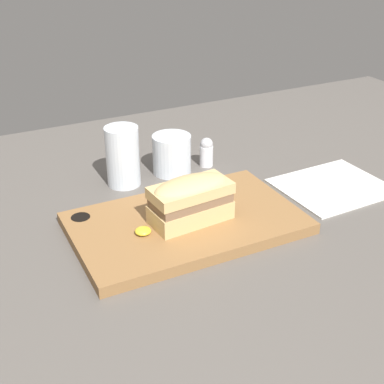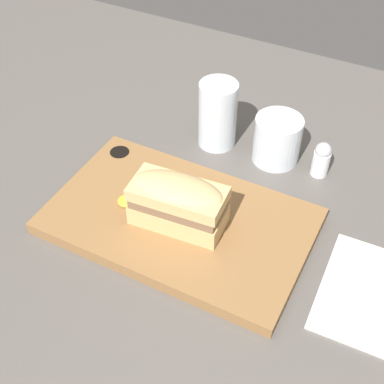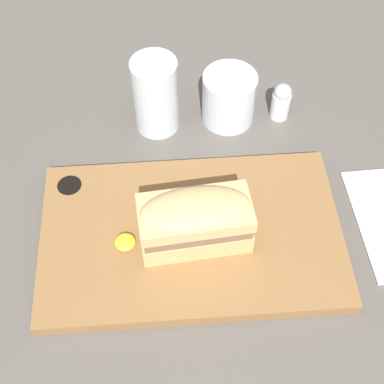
% 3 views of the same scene
% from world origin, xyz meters
% --- Properties ---
extents(dining_table, '(1.89, 1.12, 0.02)m').
position_xyz_m(dining_table, '(0.00, 0.00, 0.01)').
color(dining_table, '#56514C').
rests_on(dining_table, ground).
extents(serving_board, '(0.40, 0.24, 0.02)m').
position_xyz_m(serving_board, '(-0.04, -0.04, 0.03)').
color(serving_board, olive).
rests_on(serving_board, dining_table).
extents(sandwich, '(0.14, 0.08, 0.08)m').
position_xyz_m(sandwich, '(-0.04, -0.05, 0.08)').
color(sandwich, tan).
rests_on(sandwich, serving_board).
extents(mustard_dollop, '(0.03, 0.03, 0.01)m').
position_xyz_m(mustard_dollop, '(-0.13, -0.05, 0.05)').
color(mustard_dollop, yellow).
rests_on(mustard_dollop, serving_board).
extents(water_glass, '(0.07, 0.07, 0.12)m').
position_xyz_m(water_glass, '(-0.08, 0.18, 0.07)').
color(water_glass, silver).
rests_on(water_glass, dining_table).
extents(wine_glass, '(0.08, 0.08, 0.08)m').
position_xyz_m(wine_glass, '(0.03, 0.18, 0.06)').
color(wine_glass, silver).
rests_on(wine_glass, dining_table).
extents(salt_shaker, '(0.03, 0.03, 0.06)m').
position_xyz_m(salt_shaker, '(0.12, 0.18, 0.05)').
color(salt_shaker, white).
rests_on(salt_shaker, dining_table).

